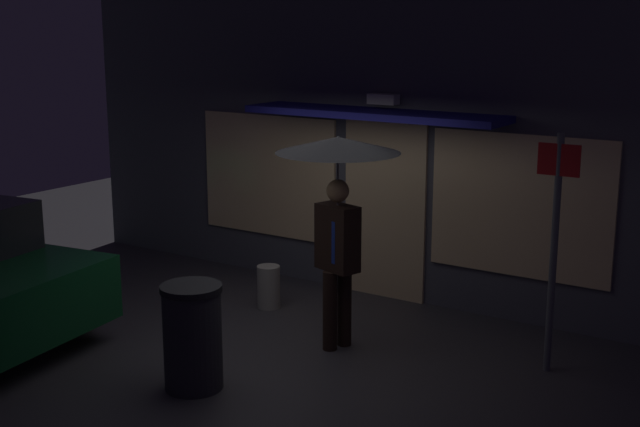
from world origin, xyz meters
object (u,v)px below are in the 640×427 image
object	(u,v)px
sidewalk_bollard	(269,287)
street_sign_post	(554,239)
person_with_umbrella	(338,182)
trash_bin	(193,337)

from	to	relation	value
sidewalk_bollard	street_sign_post	bearing A→B (deg)	-0.08
street_sign_post	person_with_umbrella	bearing A→B (deg)	-163.17
person_with_umbrella	trash_bin	world-z (taller)	person_with_umbrella
street_sign_post	trash_bin	size ratio (longest dim) A/B	2.34
street_sign_post	trash_bin	distance (m)	3.52
trash_bin	sidewalk_bollard	bearing A→B (deg)	109.43
sidewalk_bollard	trash_bin	bearing A→B (deg)	-70.57
trash_bin	street_sign_post	bearing A→B (deg)	40.07
person_with_umbrella	trash_bin	xyz separation A→B (m)	(-0.58, -1.59, -1.26)
street_sign_post	sidewalk_bollard	size ratio (longest dim) A/B	4.56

